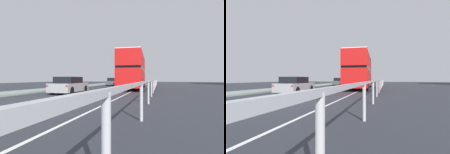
# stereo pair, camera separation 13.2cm
# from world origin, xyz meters

# --- Properties ---
(ground_plane) EXTENTS (73.02, 120.00, 0.10)m
(ground_plane) POSITION_xyz_m (0.00, 0.00, -0.05)
(ground_plane) COLOR #2B2E36
(lane_paint_markings) EXTENTS (3.19, 46.00, 0.01)m
(lane_paint_markings) POSITION_xyz_m (1.95, 8.50, 0.00)
(lane_paint_markings) COLOR silver
(lane_paint_markings) RESTS_ON ground
(bridge_side_railing) EXTENTS (0.10, 42.00, 1.17)m
(bridge_side_railing) POSITION_xyz_m (5.12, 9.00, 0.94)
(bridge_side_railing) COLOR #B2B4B8
(bridge_side_railing) RESTS_ON ground
(double_decker_bus_red) EXTENTS (3.03, 10.89, 4.26)m
(double_decker_bus_red) POSITION_xyz_m (2.53, 12.74, 2.28)
(double_decker_bus_red) COLOR red
(double_decker_bus_red) RESTS_ON ground
(hatchback_car_near) EXTENTS (1.97, 4.17, 1.42)m
(hatchback_car_near) POSITION_xyz_m (-1.84, 4.78, 0.68)
(hatchback_car_near) COLOR #939598
(hatchback_car_near) RESTS_ON ground
(sedan_car_ahead) EXTENTS (1.78, 4.00, 1.41)m
(sedan_car_ahead) POSITION_xyz_m (-2.60, 21.98, 0.67)
(sedan_car_ahead) COLOR #44504A
(sedan_car_ahead) RESTS_ON ground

